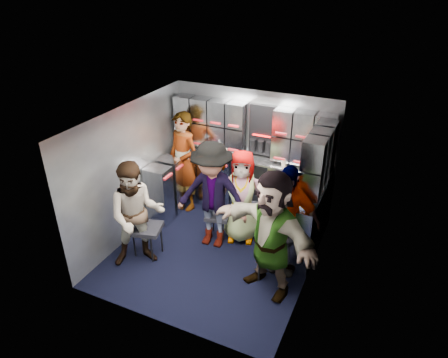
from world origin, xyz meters
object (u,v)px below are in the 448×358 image
at_px(jump_seat_center, 245,209).
at_px(jump_seat_near_right, 273,254).
at_px(attendant_arc_a, 137,215).
at_px(attendant_arc_c, 242,197).
at_px(attendant_arc_d, 285,220).
at_px(attendant_arc_b, 212,196).
at_px(attendant_arc_e, 271,234).
at_px(jump_seat_mid_left, 218,217).
at_px(jump_seat_near_left, 147,230).
at_px(jump_seat_mid_right, 287,237).
at_px(attendant_standing, 183,162).

relative_size(jump_seat_center, jump_seat_near_right, 0.98).
relative_size(jump_seat_near_right, attendant_arc_a, 0.31).
bearing_deg(attendant_arc_c, attendant_arc_d, -44.12).
bearing_deg(attendant_arc_b, attendant_arc_e, -30.88).
bearing_deg(jump_seat_mid_left, jump_seat_near_left, -132.42).
relative_size(jump_seat_near_left, jump_seat_mid_right, 1.09).
height_order(jump_seat_near_left, jump_seat_mid_left, jump_seat_near_left).
bearing_deg(jump_seat_mid_right, jump_seat_mid_left, 174.70).
height_order(jump_seat_near_left, attendant_arc_c, attendant_arc_c).
bearing_deg(jump_seat_mid_left, jump_seat_near_right, -27.34).
bearing_deg(attendant_arc_a, jump_seat_mid_right, -10.90).
height_order(jump_seat_near_left, attendant_arc_a, attendant_arc_a).
xyz_separation_m(jump_seat_center, attendant_arc_d, (0.80, -0.60, 0.39)).
distance_m(attendant_standing, attendant_arc_e, 2.42).
xyz_separation_m(attendant_arc_c, attendant_arc_e, (0.75, -0.87, 0.12)).
distance_m(jump_seat_near_right, attendant_arc_b, 1.23).
distance_m(jump_seat_mid_right, attendant_arc_b, 1.23).
xyz_separation_m(jump_seat_near_left, jump_seat_mid_left, (0.75, 0.82, -0.06)).
bearing_deg(attendant_arc_c, attendant_arc_a, -150.57).
height_order(jump_seat_mid_left, jump_seat_center, jump_seat_center).
xyz_separation_m(jump_seat_near_left, attendant_standing, (-0.18, 1.42, 0.44)).
bearing_deg(jump_seat_mid_right, jump_seat_near_right, -96.86).
bearing_deg(jump_seat_near_right, attendant_arc_c, 137.20).
relative_size(jump_seat_near_right, attendant_arc_d, 0.30).
relative_size(attendant_arc_a, attendant_arc_b, 0.94).
bearing_deg(attendant_arc_a, attendant_arc_d, -15.51).
bearing_deg(attendant_arc_b, attendant_arc_a, -135.96).
relative_size(jump_seat_near_left, attendant_arc_c, 0.34).
height_order(attendant_arc_a, attendant_arc_c, attendant_arc_a).
distance_m(jump_seat_mid_left, attendant_arc_d, 1.26).
bearing_deg(attendant_arc_a, jump_seat_near_left, 53.81).
height_order(jump_seat_near_left, attendant_standing, attendant_standing).
xyz_separation_m(attendant_arc_a, attendant_arc_c, (1.09, 1.13, -0.05)).
bearing_deg(attendant_arc_e, jump_seat_mid_right, 107.15).
distance_m(jump_seat_mid_right, attendant_standing, 2.24).
bearing_deg(attendant_arc_d, attendant_arc_c, 150.67).
bearing_deg(attendant_arc_d, attendant_arc_a, -161.23).
bearing_deg(attendant_arc_c, jump_seat_center, 73.31).
bearing_deg(attendant_arc_b, jump_seat_near_right, -22.92).
distance_m(attendant_arc_b, attendant_arc_e, 1.23).
bearing_deg(jump_seat_center, jump_seat_mid_right, -27.42).
height_order(attendant_arc_b, attendant_arc_d, attendant_arc_b).
xyz_separation_m(jump_seat_mid_right, attendant_arc_a, (-1.89, -0.89, 0.39)).
xyz_separation_m(jump_seat_mid_left, attendant_arc_a, (-0.75, -1.00, 0.42)).
height_order(jump_seat_mid_right, attendant_arc_b, attendant_arc_b).
distance_m(jump_seat_mid_left, jump_seat_near_right, 1.23).
relative_size(jump_seat_mid_right, attendant_arc_e, 0.27).
distance_m(jump_seat_near_left, attendant_arc_e, 1.89).
bearing_deg(jump_seat_center, attendant_arc_a, -129.68).
bearing_deg(attendant_arc_d, attendant_arc_b, 172.79).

